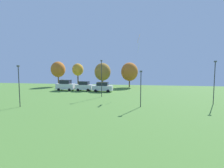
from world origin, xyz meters
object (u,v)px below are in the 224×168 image
object	(u,v)px
treeline_tree_1	(78,70)
treeline_tree_3	(129,72)
light_post_0	(102,77)
light_post_1	(214,80)
light_post_2	(19,84)
light_post_3	(141,86)
parked_car_third_from_left	(103,87)
kite_flying_4	(139,39)
parked_car_second_from_left	(84,86)
treeline_tree_0	(58,69)
treeline_tree_2	(103,72)
parked_car_leftmost	(66,85)

from	to	relation	value
treeline_tree_1	treeline_tree_3	xyz separation A→B (m)	(15.68, 0.48, -0.59)
light_post_0	light_post_1	size ratio (longest dim) A/B	1.06
light_post_2	light_post_3	distance (m)	17.60
light_post_0	treeline_tree_3	distance (m)	18.68
treeline_tree_3	parked_car_third_from_left	bearing A→B (deg)	-117.80
kite_flying_4	light_post_0	size ratio (longest dim) A/B	0.53
treeline_tree_1	treeline_tree_3	bearing A→B (deg)	1.77
parked_car_second_from_left	light_post_3	distance (m)	21.20
light_post_2	treeline_tree_0	world-z (taller)	treeline_tree_0
kite_flying_4	treeline_tree_3	size ratio (longest dim) A/B	0.52
light_post_2	treeline_tree_3	bearing A→B (deg)	63.97
light_post_1	treeline_tree_2	xyz separation A→B (m)	(-22.58, 22.06, 0.71)
light_post_0	light_post_3	size ratio (longest dim) A/B	1.36
parked_car_second_from_left	parked_car_third_from_left	world-z (taller)	parked_car_second_from_left
light_post_0	treeline_tree_2	bearing A→B (deg)	101.82
light_post_1	treeline_tree_2	world-z (taller)	treeline_tree_2
light_post_0	light_post_2	world-z (taller)	light_post_0
light_post_0	treeline_tree_0	distance (m)	24.78
kite_flying_4	light_post_1	size ratio (longest dim) A/B	0.56
treeline_tree_2	light_post_3	bearing A→B (deg)	-66.27
kite_flying_4	light_post_0	distance (m)	11.20
parked_car_second_from_left	treeline_tree_3	world-z (taller)	treeline_tree_3
parked_car_second_from_left	light_post_3	xyz separation A→B (m)	(13.85, -15.94, 1.86)
treeline_tree_1	treeline_tree_2	xyz separation A→B (m)	(7.64, 0.33, -0.64)
light_post_0	treeline_tree_3	world-z (taller)	treeline_tree_3
light_post_1	kite_flying_4	bearing A→B (deg)	144.85
treeline_tree_0	parked_car_leftmost	bearing A→B (deg)	-54.91
parked_car_leftmost	light_post_0	xyz separation A→B (m)	(11.12, -8.05, 2.69)
parked_car_second_from_left	treeline_tree_0	distance (m)	15.18
light_post_0	treeline_tree_3	bearing A→B (deg)	76.79
treeline_tree_1	kite_flying_4	bearing A→B (deg)	-36.08
light_post_1	treeline_tree_1	size ratio (longest dim) A/B	0.96
light_post_3	treeline_tree_2	xyz separation A→B (m)	(-11.35, 25.82, 1.46)
parked_car_third_from_left	light_post_3	distance (m)	17.74
treeline_tree_1	treeline_tree_2	size ratio (longest dim) A/B	0.98
kite_flying_4	parked_car_leftmost	world-z (taller)	kite_flying_4
parked_car_second_from_left	light_post_0	bearing A→B (deg)	-51.28
parked_car_second_from_left	treeline_tree_0	world-z (taller)	treeline_tree_0
light_post_0	treeline_tree_0	world-z (taller)	treeline_tree_0
treeline_tree_0	treeline_tree_2	distance (m)	13.91
light_post_1	treeline_tree_1	xyz separation A→B (m)	(-30.21, 21.73, 1.35)
parked_car_third_from_left	light_post_1	bearing A→B (deg)	-28.74
parked_car_second_from_left	parked_car_third_from_left	size ratio (longest dim) A/B	0.87
parked_car_third_from_left	treeline_tree_3	world-z (taller)	treeline_tree_3
parked_car_third_from_left	treeline_tree_3	distance (m)	12.69
treeline_tree_2	treeline_tree_3	size ratio (longest dim) A/B	0.99
light_post_2	treeline_tree_0	size ratio (longest dim) A/B	0.79
light_post_2	treeline_tree_1	distance (m)	28.41
light_post_3	treeline_tree_0	distance (m)	35.69
kite_flying_4	light_post_0	xyz separation A→B (m)	(-7.00, -4.28, -7.63)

